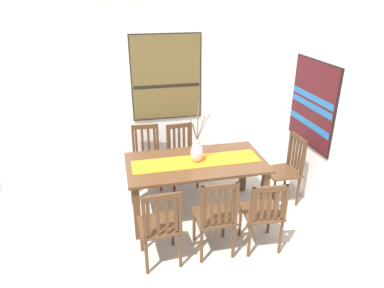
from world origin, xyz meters
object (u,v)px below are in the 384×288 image
(chair_0, at_px, (216,216))
(chair_4, at_px, (160,225))
(chair_2, at_px, (263,213))
(centerpiece_vase, at_px, (197,151))
(painting_on_back_wall, at_px, (166,78))
(chair_1, at_px, (286,168))
(dining_table, at_px, (196,169))
(painting_on_side_wall, at_px, (313,104))
(chair_5, at_px, (147,155))
(chair_3, at_px, (181,153))

(chair_0, bearing_deg, chair_4, -178.44)
(chair_2, bearing_deg, centerpiece_vase, 123.45)
(chair_0, height_order, painting_on_back_wall, painting_on_back_wall)
(centerpiece_vase, xyz_separation_m, chair_4, (-0.59, -0.83, -0.41))
(chair_0, relative_size, chair_2, 1.08)
(chair_1, bearing_deg, dining_table, -179.73)
(chair_0, xyz_separation_m, chair_2, (0.54, -0.03, -0.02))
(chair_2, bearing_deg, chair_1, 50.68)
(painting_on_side_wall, bearing_deg, centerpiece_vase, -176.43)
(chair_2, distance_m, chair_5, 2.05)
(chair_1, bearing_deg, painting_on_side_wall, 14.14)
(centerpiece_vase, bearing_deg, chair_2, -56.55)
(centerpiece_vase, relative_size, painting_on_back_wall, 0.63)
(painting_on_side_wall, bearing_deg, chair_4, -156.77)
(chair_1, distance_m, chair_5, 2.01)
(chair_2, bearing_deg, painting_on_back_wall, 110.26)
(centerpiece_vase, relative_size, chair_0, 0.81)
(chair_4, xyz_separation_m, painting_on_back_wall, (0.41, 1.98, 1.07))
(chair_2, relative_size, painting_on_side_wall, 0.80)
(chair_0, bearing_deg, chair_1, 33.68)
(dining_table, xyz_separation_m, chair_4, (-0.58, -0.84, -0.15))
(painting_on_back_wall, relative_size, painting_on_side_wall, 1.11)
(dining_table, height_order, chair_1, chair_1)
(centerpiece_vase, bearing_deg, chair_4, -125.29)
(painting_on_back_wall, bearing_deg, chair_5, -143.93)
(centerpiece_vase, relative_size, painting_on_side_wall, 0.70)
(chair_1, relative_size, painting_on_back_wall, 0.78)
(chair_1, height_order, chair_2, chair_1)
(centerpiece_vase, xyz_separation_m, chair_3, (-0.04, 0.83, -0.41))
(centerpiece_vase, distance_m, chair_1, 1.33)
(chair_1, bearing_deg, chair_4, -155.36)
(chair_3, bearing_deg, chair_0, -88.18)
(centerpiece_vase, bearing_deg, chair_1, 0.93)
(dining_table, bearing_deg, chair_0, -88.62)
(painting_on_back_wall, xyz_separation_m, painting_on_side_wall, (1.75, -1.06, -0.19))
(chair_3, distance_m, painting_on_side_wall, 1.98)
(dining_table, relative_size, chair_2, 1.95)
(centerpiece_vase, relative_size, chair_1, 0.81)
(centerpiece_vase, bearing_deg, chair_0, -88.95)
(chair_2, height_order, painting_on_side_wall, painting_on_side_wall)
(chair_0, relative_size, chair_3, 1.06)
(chair_1, distance_m, chair_3, 1.53)
(centerpiece_vase, xyz_separation_m, painting_on_back_wall, (-0.18, 1.16, 0.67))
(chair_3, bearing_deg, dining_table, -87.73)
(chair_0, distance_m, chair_4, 0.60)
(dining_table, distance_m, chair_2, 1.04)
(centerpiece_vase, height_order, chair_1, centerpiece_vase)
(chair_0, height_order, chair_2, chair_0)
(chair_2, xyz_separation_m, painting_on_side_wall, (1.02, 0.94, 0.89))
(chair_5, bearing_deg, chair_4, -91.02)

